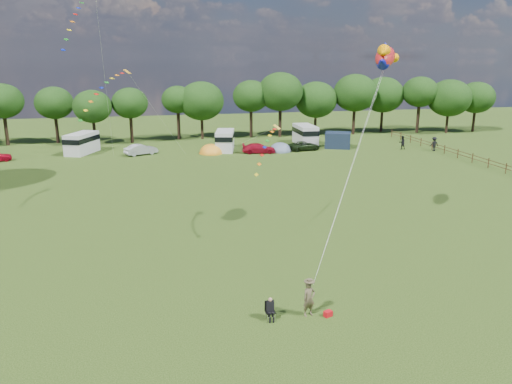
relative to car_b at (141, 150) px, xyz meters
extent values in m
plane|color=black|center=(7.74, -44.00, -0.71)|extent=(180.00, 180.00, 0.00)
cylinder|color=black|center=(-19.16, 11.69, 1.42)|extent=(0.49, 0.49, 4.25)
ellipsoid|color=black|center=(-19.16, 11.69, 5.74)|extent=(5.86, 5.86, 4.98)
cylinder|color=black|center=(-12.29, 12.31, 1.24)|extent=(0.47, 0.47, 3.90)
ellipsoid|color=black|center=(-12.29, 12.31, 5.29)|extent=(5.58, 5.58, 4.74)
cylinder|color=black|center=(-6.62, 9.26, 1.07)|extent=(0.44, 0.44, 3.56)
ellipsoid|color=black|center=(-6.62, 9.26, 4.93)|extent=(5.56, 5.56, 4.73)
cylinder|color=black|center=(-1.35, 10.23, 1.27)|extent=(0.47, 0.47, 3.95)
ellipsoid|color=black|center=(-1.35, 10.23, 5.24)|extent=(5.33, 5.33, 4.53)
cylinder|color=black|center=(5.82, 12.02, 1.46)|extent=(0.50, 0.50, 4.33)
ellipsoid|color=black|center=(5.82, 12.02, 5.48)|extent=(4.95, 4.95, 4.21)
cylinder|color=black|center=(9.45, 11.56, 0.95)|extent=(0.43, 0.43, 3.31)
ellipsoid|color=black|center=(9.45, 11.56, 5.24)|extent=(7.03, 7.03, 5.98)
cylinder|color=black|center=(17.40, 11.79, 1.47)|extent=(0.50, 0.50, 4.36)
ellipsoid|color=black|center=(17.40, 11.79, 5.85)|extent=(5.84, 5.84, 4.97)
cylinder|color=black|center=(21.99, 10.92, 1.56)|extent=(0.51, 0.51, 4.55)
ellipsoid|color=black|center=(21.99, 10.92, 6.52)|extent=(7.15, 7.15, 6.08)
cylinder|color=black|center=(28.23, 11.62, 0.90)|extent=(0.42, 0.42, 3.21)
ellipsoid|color=black|center=(28.23, 11.62, 5.09)|extent=(6.90, 6.90, 5.86)
cylinder|color=black|center=(34.72, 10.96, 1.38)|extent=(0.48, 0.48, 4.17)
ellipsoid|color=black|center=(34.72, 10.96, 6.15)|extent=(7.16, 7.16, 6.09)
cylinder|color=black|center=(40.71, 12.88, 1.12)|extent=(0.45, 0.45, 3.66)
ellipsoid|color=black|center=(40.71, 12.88, 5.60)|extent=(7.05, 7.05, 5.99)
cylinder|color=black|center=(46.15, 10.36, 1.61)|extent=(0.52, 0.52, 4.65)
ellipsoid|color=black|center=(46.15, 10.36, 6.17)|extent=(5.96, 5.96, 5.06)
cylinder|color=black|center=(50.90, 9.04, 0.88)|extent=(0.42, 0.42, 3.19)
ellipsoid|color=black|center=(50.90, 9.04, 5.19)|extent=(7.23, 7.23, 6.14)
cylinder|color=black|center=(56.29, 9.43, 1.05)|extent=(0.44, 0.44, 3.52)
ellipsoid|color=black|center=(56.29, 9.43, 5.15)|extent=(6.22, 6.22, 5.28)
cylinder|color=#472D19|center=(39.74, -20.00, -0.11)|extent=(0.12, 0.12, 1.20)
cylinder|color=#472D19|center=(39.74, -17.00, -0.11)|extent=(0.12, 0.12, 1.20)
cylinder|color=#472D19|center=(39.74, -18.50, 0.24)|extent=(0.08, 3.00, 0.08)
cylinder|color=#472D19|center=(39.74, -18.50, -0.16)|extent=(0.08, 3.00, 0.08)
cylinder|color=#472D19|center=(39.74, -14.00, -0.11)|extent=(0.12, 0.12, 1.20)
cylinder|color=#472D19|center=(39.74, -15.50, 0.24)|extent=(0.08, 3.00, 0.08)
cylinder|color=#472D19|center=(39.74, -15.50, -0.16)|extent=(0.08, 3.00, 0.08)
cylinder|color=#472D19|center=(39.74, -11.00, -0.11)|extent=(0.12, 0.12, 1.20)
cylinder|color=#472D19|center=(39.74, -12.50, 0.24)|extent=(0.08, 3.00, 0.08)
cylinder|color=#472D19|center=(39.74, -12.50, -0.16)|extent=(0.08, 3.00, 0.08)
cylinder|color=#472D19|center=(39.74, -8.00, -0.11)|extent=(0.12, 0.12, 1.20)
cylinder|color=#472D19|center=(39.74, -9.50, 0.24)|extent=(0.08, 3.00, 0.08)
cylinder|color=#472D19|center=(39.74, -9.50, -0.16)|extent=(0.08, 3.00, 0.08)
cylinder|color=#472D19|center=(39.74, -5.00, -0.11)|extent=(0.12, 0.12, 1.20)
cylinder|color=#472D19|center=(39.74, -6.50, 0.24)|extent=(0.08, 3.00, 0.08)
cylinder|color=#472D19|center=(39.74, -6.50, -0.16)|extent=(0.08, 3.00, 0.08)
cylinder|color=#472D19|center=(39.74, -2.00, -0.11)|extent=(0.12, 0.12, 1.20)
cylinder|color=#472D19|center=(39.74, -3.50, 0.24)|extent=(0.08, 3.00, 0.08)
cylinder|color=#472D19|center=(39.74, -3.50, -0.16)|extent=(0.08, 3.00, 0.08)
cylinder|color=#472D19|center=(39.74, 1.00, -0.11)|extent=(0.12, 0.12, 1.20)
cylinder|color=#472D19|center=(39.74, -0.50, 0.24)|extent=(0.08, 3.00, 0.08)
cylinder|color=#472D19|center=(39.74, -0.50, -0.16)|extent=(0.08, 3.00, 0.08)
cylinder|color=#472D19|center=(39.74, 4.00, -0.11)|extent=(0.12, 0.12, 1.20)
cylinder|color=#472D19|center=(39.74, 2.50, 0.24)|extent=(0.08, 3.00, 0.08)
cylinder|color=#472D19|center=(39.74, 2.50, -0.16)|extent=(0.08, 3.00, 0.08)
cylinder|color=#472D19|center=(39.74, 7.00, -0.11)|extent=(0.12, 0.12, 1.20)
cylinder|color=#472D19|center=(39.74, 5.50, 0.24)|extent=(0.08, 3.00, 0.08)
cylinder|color=#472D19|center=(39.74, 5.50, -0.16)|extent=(0.08, 3.00, 0.08)
imported|color=#9DA0A6|center=(0.00, 0.00, 0.00)|extent=(4.28, 3.04, 1.42)
imported|color=#A50F22|center=(15.55, -2.10, -0.06)|extent=(4.56, 2.44, 1.30)
imported|color=black|center=(22.20, -1.41, -0.09)|extent=(4.85, 2.82, 1.24)
cube|color=silver|center=(-7.71, 2.78, 0.67)|extent=(4.30, 5.99, 2.76)
cube|color=black|center=(-7.71, 2.78, 1.23)|extent=(4.38, 6.11, 0.65)
cylinder|color=black|center=(-8.38, 1.18, -0.32)|extent=(0.83, 0.56, 0.78)
cylinder|color=black|center=(-7.04, 4.38, -0.32)|extent=(0.83, 0.56, 0.78)
cube|color=silver|center=(11.41, 0.90, 0.66)|extent=(3.45, 5.85, 2.74)
cube|color=black|center=(11.41, 0.90, 1.22)|extent=(3.52, 5.97, 0.65)
cylinder|color=black|center=(11.04, -0.78, -0.32)|extent=(0.81, 0.44, 0.77)
cylinder|color=black|center=(11.78, 2.58, -0.32)|extent=(0.81, 0.44, 0.77)
cube|color=silver|center=(23.80, 3.24, 0.71)|extent=(2.52, 5.74, 2.85)
cube|color=black|center=(23.80, 3.24, 1.29)|extent=(2.58, 5.85, 0.68)
cylinder|color=black|center=(23.77, 1.44, -0.31)|extent=(0.81, 0.31, 0.80)
cylinder|color=black|center=(23.84, 5.03, -0.31)|extent=(0.81, 0.31, 0.80)
ellipsoid|color=orange|center=(9.21, -0.95, -0.69)|extent=(3.10, 3.57, 2.55)
cylinder|color=orange|center=(9.21, -0.95, -0.67)|extent=(3.26, 3.26, 0.08)
ellipsoid|color=slate|center=(18.75, -1.39, -0.69)|extent=(3.01, 3.47, 2.35)
cylinder|color=slate|center=(18.75, -1.39, -0.67)|extent=(3.16, 3.16, 0.08)
cube|color=#182439|center=(27.44, -0.57, 0.39)|extent=(4.36, 4.01, 2.20)
imported|color=brown|center=(8.40, -45.40, 0.22)|extent=(0.77, 0.60, 1.85)
cylinder|color=#99999E|center=(6.21, -45.60, -0.50)|extent=(0.02, 0.02, 0.42)
cylinder|color=#99999E|center=(6.61, -45.60, -0.50)|extent=(0.02, 0.02, 0.42)
cylinder|color=#99999E|center=(6.21, -45.19, -0.50)|extent=(0.02, 0.02, 0.42)
cylinder|color=#99999E|center=(6.61, -45.19, -0.50)|extent=(0.02, 0.02, 0.42)
cube|color=black|center=(6.41, -45.39, -0.29)|extent=(0.49, 0.47, 0.05)
cube|color=black|center=(6.41, -45.17, -0.02)|extent=(0.48, 0.06, 0.51)
cube|color=black|center=(6.41, -45.36, 0.01)|extent=(0.36, 0.23, 0.53)
sphere|color=tan|center=(6.41, -45.38, 0.38)|extent=(0.20, 0.20, 0.20)
cube|color=red|center=(9.32, -45.70, -0.56)|extent=(0.48, 0.40, 0.29)
ellipsoid|color=red|center=(17.12, -34.43, 11.87)|extent=(2.93, 3.57, 1.98)
ellipsoid|color=yellow|center=(17.12, -34.43, 11.72)|extent=(1.82, 2.23, 1.08)
cone|color=#FD9900|center=(16.31, -35.68, 12.18)|extent=(1.39, 1.49, 1.04)
cone|color=#0A10A8|center=(16.31, -35.68, 11.56)|extent=(1.39, 1.49, 1.04)
cone|color=#0A10A8|center=(17.17, -34.34, 12.51)|extent=(1.13, 1.08, 0.88)
sphere|color=white|center=(17.46, -33.24, 12.06)|extent=(0.33, 0.33, 0.33)
sphere|color=black|center=(17.46, -33.14, 12.06)|extent=(0.16, 0.16, 0.16)
cube|color=#198C1E|center=(-4.27, -15.72, 16.70)|extent=(0.42, 0.51, 0.12)
cube|color=#0C1EB2|center=(-4.54, -16.21, 16.20)|extent=(0.42, 0.50, 0.13)
cube|color=red|center=(-4.81, -16.71, 15.61)|extent=(0.42, 0.50, 0.13)
cube|color=orange|center=(-5.08, -17.20, 14.95)|extent=(0.41, 0.50, 0.14)
cube|color=yellow|center=(-5.35, -17.70, 14.20)|extent=(0.41, 0.50, 0.15)
cube|color=#198C1E|center=(-5.62, -18.19, 13.38)|extent=(0.40, 0.49, 0.15)
cube|color=#0C1EB2|center=(-5.89, -18.69, 12.47)|extent=(0.40, 0.49, 0.16)
cube|color=gold|center=(-0.41, -22.25, 10.68)|extent=(0.67, 0.73, 0.36)
cube|color=red|center=(-0.81, -22.70, 10.57)|extent=(0.39, 0.58, 0.10)
cube|color=orange|center=(-1.22, -23.15, 10.42)|extent=(0.39, 0.58, 0.11)
cube|color=yellow|center=(-1.62, -23.60, 10.19)|extent=(0.38, 0.58, 0.12)
cube|color=#198C1E|center=(-2.03, -24.05, 9.88)|extent=(0.38, 0.58, 0.13)
cube|color=#0C1EB2|center=(-2.43, -24.50, 9.50)|extent=(0.38, 0.58, 0.14)
cube|color=red|center=(-2.84, -24.95, 9.03)|extent=(0.37, 0.57, 0.15)
cube|color=orange|center=(-3.24, -25.40, 8.48)|extent=(0.37, 0.57, 0.16)
cube|color=yellow|center=(-3.65, -25.85, 7.85)|extent=(0.36, 0.57, 0.16)
cube|color=#198C1E|center=(-4.05, -26.30, 7.14)|extent=(0.35, 0.57, 0.17)
cube|color=yellow|center=(10.43, -31.02, 6.84)|extent=(0.68, 0.71, 0.34)
cube|color=red|center=(10.12, -31.56, 6.77)|extent=(0.43, 0.54, 0.09)
cube|color=orange|center=(9.80, -32.10, 6.65)|extent=(0.42, 0.53, 0.10)
cube|color=yellow|center=(9.49, -32.64, 6.46)|extent=(0.42, 0.53, 0.11)
cube|color=#198C1E|center=(9.17, -33.18, 6.19)|extent=(0.42, 0.53, 0.12)
cube|color=#0C1EB2|center=(8.86, -33.72, 5.84)|extent=(0.41, 0.53, 0.13)
cube|color=red|center=(8.54, -34.26, 5.41)|extent=(0.41, 0.53, 0.14)
cube|color=orange|center=(8.23, -34.80, 4.89)|extent=(0.41, 0.52, 0.15)
cube|color=yellow|center=(7.91, -35.34, 4.30)|extent=(0.40, 0.52, 0.15)
imported|color=black|center=(35.89, -3.55, 0.24)|extent=(0.92, 0.57, 1.89)
imported|color=black|center=(39.50, -5.80, 0.27)|extent=(1.32, 0.70, 1.96)
camera|label=1|loc=(0.96, -66.95, 11.92)|focal=35.00mm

